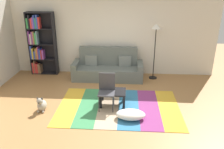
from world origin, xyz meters
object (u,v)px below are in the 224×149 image
(bookshelf, at_px, (39,44))
(dog, at_px, (42,105))
(coffee_table, at_px, (113,94))
(folding_chair, at_px, (107,88))
(tv_remote, at_px, (110,89))
(pouf, at_px, (131,115))
(standing_lamp, at_px, (156,34))
(couch, at_px, (108,68))

(bookshelf, distance_m, dog, 2.79)
(bookshelf, relative_size, dog, 5.26)
(coffee_table, xyz_separation_m, folding_chair, (-0.14, -0.14, 0.22))
(tv_remote, distance_m, folding_chair, 0.26)
(tv_remote, bearing_deg, folding_chair, -74.96)
(bookshelf, bearing_deg, pouf, -41.72)
(coffee_table, distance_m, standing_lamp, 2.53)
(couch, relative_size, pouf, 3.33)
(couch, relative_size, dog, 5.69)
(pouf, relative_size, tv_remote, 4.52)
(couch, relative_size, standing_lamp, 1.27)
(standing_lamp, bearing_deg, folding_chair, -123.90)
(coffee_table, bearing_deg, folding_chair, -133.99)
(tv_remote, bearing_deg, coffee_table, -12.10)
(bookshelf, distance_m, folding_chair, 3.35)
(pouf, xyz_separation_m, dog, (-2.18, 0.23, 0.04))
(tv_remote, height_order, folding_chair, folding_chair)
(dog, distance_m, folding_chair, 1.65)
(couch, height_order, tv_remote, couch)
(standing_lamp, height_order, folding_chair, standing_lamp)
(pouf, relative_size, standing_lamp, 0.38)
(pouf, height_order, dog, dog)
(couch, height_order, pouf, couch)
(couch, bearing_deg, coffee_table, -81.35)
(couch, distance_m, standing_lamp, 1.89)
(bookshelf, relative_size, folding_chair, 2.32)
(couch, height_order, folding_chair, couch)
(coffee_table, height_order, standing_lamp, standing_lamp)
(bookshelf, xyz_separation_m, coffee_table, (2.60, -2.07, -0.74))
(bookshelf, bearing_deg, folding_chair, -42.02)
(couch, distance_m, coffee_table, 1.81)
(couch, distance_m, bookshelf, 2.45)
(dog, relative_size, folding_chair, 0.44)
(couch, relative_size, coffee_table, 3.42)
(coffee_table, distance_m, pouf, 0.82)
(dog, bearing_deg, standing_lamp, 37.95)
(bookshelf, bearing_deg, standing_lamp, -2.96)
(dog, xyz_separation_m, tv_remote, (1.65, 0.49, 0.24))
(couch, bearing_deg, pouf, -73.36)
(couch, relative_size, bookshelf, 1.08)
(couch, bearing_deg, standing_lamp, 3.18)
(standing_lamp, bearing_deg, pouf, -106.71)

